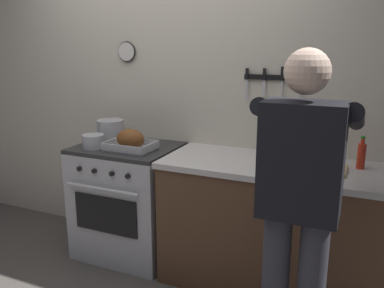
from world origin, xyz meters
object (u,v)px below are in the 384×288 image
(person_cook, at_px, (299,197))
(bottle_cooking_oil, at_px, (324,151))
(stove, at_px, (129,200))
(roasting_pan, at_px, (130,141))
(stock_pot, at_px, (111,131))
(bottle_hot_sauce, at_px, (361,155))
(cutting_board, at_px, (316,168))
(saucepan, at_px, (93,141))
(bottle_olive_oil, at_px, (289,145))

(person_cook, bearing_deg, bottle_cooking_oil, 6.48)
(stove, xyz_separation_m, roasting_pan, (0.10, -0.09, 0.52))
(stock_pot, relative_size, bottle_hot_sauce, 1.02)
(stove, xyz_separation_m, bottle_cooking_oil, (1.46, 0.08, 0.55))
(person_cook, height_order, cutting_board, person_cook)
(saucepan, bearing_deg, person_cook, -17.97)
(stove, bearing_deg, stock_pot, 157.39)
(roasting_pan, xyz_separation_m, cutting_board, (1.33, 0.07, -0.06))
(stock_pot, relative_size, cutting_board, 0.60)
(bottle_olive_oil, xyz_separation_m, bottle_cooking_oil, (0.23, -0.01, -0.02))
(roasting_pan, distance_m, saucepan, 0.30)
(person_cook, height_order, bottle_hot_sauce, person_cook)
(person_cook, xyz_separation_m, saucepan, (-1.63, 0.53, -0.00))
(bottle_olive_oil, bearing_deg, saucepan, -170.65)
(stock_pot, relative_size, bottle_olive_oil, 0.77)
(roasting_pan, height_order, stock_pot, stock_pot)
(roasting_pan, bearing_deg, bottle_olive_oil, 9.11)
(stock_pot, bearing_deg, saucepan, -89.43)
(stove, height_order, bottle_cooking_oil, bottle_cooking_oil)
(bottle_olive_oil, relative_size, bottle_hot_sauce, 1.32)
(bottle_olive_oil, bearing_deg, cutting_board, -28.12)
(cutting_board, bearing_deg, person_cook, -89.97)
(bottle_cooking_oil, bearing_deg, saucepan, -172.31)
(stove, height_order, roasting_pan, roasting_pan)
(bottle_olive_oil, height_order, bottle_cooking_oil, bottle_olive_oil)
(person_cook, height_order, bottle_cooking_oil, person_cook)
(stove, bearing_deg, bottle_hot_sauce, 3.76)
(roasting_pan, bearing_deg, bottle_hot_sauce, 7.37)
(roasting_pan, distance_m, bottle_cooking_oil, 1.37)
(saucepan, height_order, cutting_board, saucepan)
(saucepan, bearing_deg, bottle_cooking_oil, 7.69)
(saucepan, distance_m, bottle_hot_sauce, 1.90)
(stove, relative_size, cutting_board, 2.50)
(saucepan, bearing_deg, bottle_hot_sauce, 7.83)
(saucepan, bearing_deg, bottle_olive_oil, 9.35)
(person_cook, height_order, roasting_pan, person_cook)
(saucepan, bearing_deg, stove, 36.42)
(bottle_olive_oil, bearing_deg, bottle_hot_sauce, 2.99)
(bottle_cooking_oil, xyz_separation_m, bottle_hot_sauce, (0.22, 0.03, -0.01))
(stock_pot, height_order, saucepan, stock_pot)
(cutting_board, distance_m, bottle_hot_sauce, 0.29)
(saucepan, relative_size, bottle_olive_oil, 0.59)
(roasting_pan, relative_size, cutting_board, 0.98)
(person_cook, bearing_deg, cutting_board, 8.77)
(stove, xyz_separation_m, saucepan, (-0.20, -0.15, 0.50))
(stock_pot, height_order, bottle_hot_sauce, bottle_hot_sauce)
(person_cook, bearing_deg, stove, 73.40)
(bottle_cooking_oil, bearing_deg, person_cook, -92.26)
(stove, relative_size, person_cook, 0.54)
(person_cook, height_order, bottle_olive_oil, person_cook)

